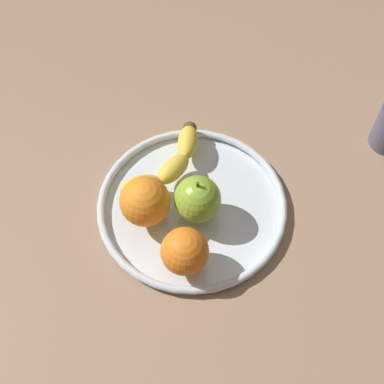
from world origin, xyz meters
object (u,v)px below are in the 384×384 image
banana (169,163)px  orange_back_left (145,201)px  apple (197,199)px  orange_front_right (185,251)px  fruit_bowl (192,205)px

banana → orange_back_left: (-8.32, -3.44, 2.11)cm
apple → orange_back_left: 7.76cm
banana → orange_front_right: orange_front_right is taller
fruit_bowl → banana: bearing=74.0°
orange_back_left → orange_front_right: (-1.66, -9.76, -0.34)cm
fruit_bowl → apple: apple is taller
apple → orange_front_right: 8.67cm
apple → orange_front_right: apple is taller
orange_front_right → orange_back_left: bearing=80.3°
banana → orange_front_right: bearing=-130.8°
fruit_bowl → banana: size_ratio=1.59×
fruit_bowl → banana: banana is taller
fruit_bowl → apple: (-0.59, -1.69, 4.44)cm
fruit_bowl → orange_front_right: (-7.99, -6.21, 4.33)cm
apple → banana: bearing=73.4°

